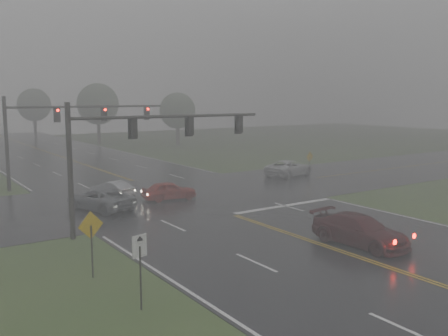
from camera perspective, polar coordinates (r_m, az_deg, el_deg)
ground at (r=22.52m, az=22.82°, el=-12.02°), size 180.00×180.00×0.00m
main_road at (r=36.89m, az=-4.12°, el=-3.65°), size 18.00×160.00×0.02m
cross_street at (r=38.60m, az=-5.60°, el=-3.14°), size 120.00×14.00×0.02m
stop_bar at (r=34.97m, az=6.95°, el=-4.34°), size 8.50×0.50×0.01m
sedan_maroon at (r=26.70m, az=15.21°, el=-8.51°), size 2.61×5.45×1.53m
sedan_red at (r=37.04m, az=-6.26°, el=-3.63°), size 4.17×2.15×1.36m
sedan_silver at (r=38.67m, az=-12.65°, el=-3.28°), size 2.43×3.94×1.23m
car_grey at (r=34.67m, az=-13.96°, el=-4.64°), size 3.92×5.69×1.44m
pickup_white at (r=48.32m, az=7.44°, el=-0.89°), size 5.86×3.77×1.50m
signal_gantry_near at (r=28.46m, az=-10.09°, el=3.07°), size 12.29×0.32×7.25m
signal_gantry_far at (r=44.20m, az=-18.23°, el=4.90°), size 13.83×0.38×7.58m
sign_diamond_west at (r=21.56m, az=-14.95°, el=-7.21°), size 1.16×0.30×2.84m
sign_arrow_white at (r=18.01m, az=-9.59°, el=-10.08°), size 0.60×0.18×2.75m
sign_diamond_east at (r=48.31m, az=9.77°, el=0.96°), size 0.98×0.14×2.35m
tree_ne_a at (r=82.76m, az=-14.21°, el=7.10°), size 6.61×6.61×9.70m
tree_e_near at (r=78.16m, az=-5.34°, el=6.54°), size 5.59×5.59×8.22m
tree_n_far at (r=101.82m, az=-20.89°, el=6.75°), size 6.22×6.22×9.14m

